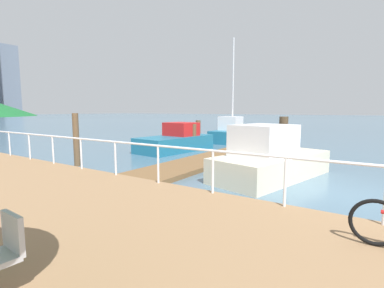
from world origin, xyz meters
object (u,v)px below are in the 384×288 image
moored_boat_0 (270,159)px  moored_boat_2 (176,141)px  cafe_chair_0 (2,250)px  moored_boat_1 (232,132)px

moored_boat_0 → moored_boat_2: (3.70, 6.94, -0.11)m
moored_boat_0 → cafe_chair_0: moored_boat_0 is taller
moored_boat_0 → moored_boat_1: size_ratio=0.67×
moored_boat_2 → cafe_chair_0: 13.98m
cafe_chair_0 → moored_boat_1: bearing=18.5°
moored_boat_0 → moored_boat_1: bearing=32.2°
moored_boat_1 → moored_boat_2: moored_boat_1 is taller
moored_boat_1 → cafe_chair_0: 19.55m
moored_boat_1 → cafe_chair_0: moored_boat_1 is taller
moored_boat_2 → cafe_chair_0: bearing=-150.8°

